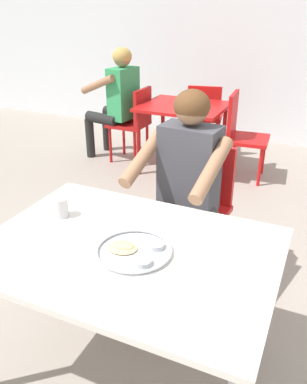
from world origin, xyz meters
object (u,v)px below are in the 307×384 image
at_px(drinking_cup, 60,207).
at_px(patron_background, 117,95).
at_px(thali_tray, 134,251).
at_px(chair_foreground, 195,200).
at_px(diner_foreground, 183,179).
at_px(table_background_red, 183,114).
at_px(chair_red_left, 134,120).
at_px(chair_red_far, 205,114).
at_px(table_foreground, 129,260).
at_px(chair_red_right, 241,131).

distance_m(drinking_cup, patron_background, 2.70).
bearing_deg(drinking_cup, thali_tray, -15.89).
bearing_deg(chair_foreground, diner_foreground, -93.53).
bearing_deg(table_background_red, patron_background, 178.89).
bearing_deg(thali_tray, patron_background, 120.43).
height_order(chair_red_left, chair_red_far, chair_red_left).
bearing_deg(chair_red_left, chair_foreground, -52.10).
xyz_separation_m(chair_red_left, chair_red_far, (0.63, 0.57, -0.00)).
relative_size(chair_red_far, patron_background, 0.66).
relative_size(table_foreground, table_background_red, 1.46).
bearing_deg(chair_red_left, chair_red_right, 1.94).
relative_size(table_foreground, drinking_cup, 12.91).
height_order(table_foreground, table_background_red, table_foreground).
relative_size(table_foreground, chair_red_left, 1.49).
relative_size(table_foreground, thali_tray, 3.90).
bearing_deg(chair_red_far, patron_background, -146.25).
xyz_separation_m(chair_red_left, patron_background, (-0.21, 0.01, 0.25)).
bearing_deg(diner_foreground, chair_foreground, 86.47).
height_order(chair_red_left, chair_red_right, chair_red_right).
xyz_separation_m(drinking_cup, chair_foreground, (0.41, 0.85, -0.27)).
bearing_deg(chair_red_right, thali_tray, -86.97).
relative_size(thali_tray, drinking_cup, 3.31).
bearing_deg(chair_red_right, diner_foreground, -87.94).
bearing_deg(chair_red_far, thali_tray, -77.72).
distance_m(table_foreground, drinking_cup, 0.45).
relative_size(thali_tray, patron_background, 0.26).
bearing_deg(chair_red_right, patron_background, -178.70).
relative_size(diner_foreground, table_background_red, 1.45).
bearing_deg(table_foreground, patron_background, 119.96).
xyz_separation_m(diner_foreground, chair_red_far, (-0.62, 2.41, -0.25)).
bearing_deg(patron_background, chair_red_left, -2.27).
bearing_deg(chair_red_right, table_background_red, -175.57).
relative_size(drinking_cup, chair_red_far, 0.12).
bearing_deg(drinking_cup, table_foreground, -13.85).
bearing_deg(chair_red_left, patron_background, 177.73).
bearing_deg(chair_red_left, thali_tray, -63.07).
xyz_separation_m(thali_tray, patron_background, (-1.53, 2.61, 0.01)).
bearing_deg(table_background_red, diner_foreground, -69.84).
bearing_deg(drinking_cup, chair_red_right, 82.64).
height_order(drinking_cup, chair_red_left, chair_red_left).
bearing_deg(chair_foreground, table_foreground, -89.17).
height_order(thali_tray, patron_background, patron_background).
bearing_deg(table_background_red, chair_red_left, 179.31).
relative_size(table_background_red, chair_red_left, 1.02).
bearing_deg(diner_foreground, chair_red_left, 124.16).
height_order(drinking_cup, chair_red_far, chair_red_far).
bearing_deg(diner_foreground, chair_red_right, 92.06).
relative_size(drinking_cup, chair_foreground, 0.11).
distance_m(chair_red_left, patron_background, 0.33).
distance_m(chair_red_left, chair_red_right, 1.18).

